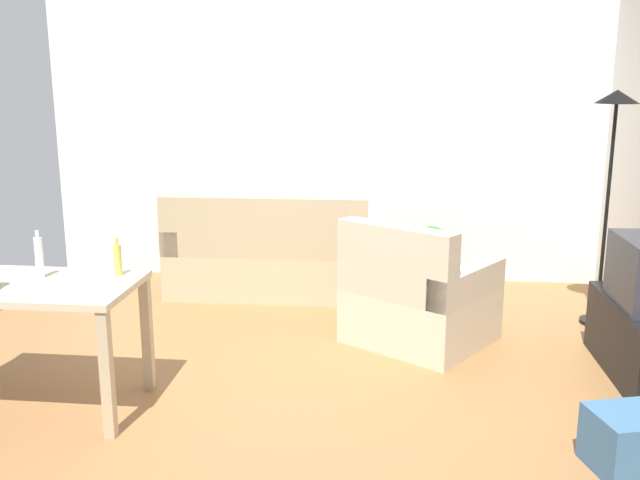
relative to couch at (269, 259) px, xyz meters
The scene contains 10 objects.
ground_plane 1.68m from the couch, 73.96° to the right, with size 5.20×4.40×0.02m, color olive.
wall_rear 1.29m from the couch, 53.32° to the left, with size 5.20×0.10×2.70m, color silver.
couch is the anchor object (origin of this frame).
torchiere_lamp 2.98m from the couch, 11.94° to the right, with size 0.32×0.32×1.81m.
desk 2.58m from the couch, 112.86° to the right, with size 1.21×0.72×0.76m.
potted_plant 1.48m from the couch, 12.16° to the left, with size 0.36×0.36×0.57m.
armchair 1.68m from the couch, 41.42° to the right, with size 1.22×1.20×0.92m.
storage_box 3.58m from the couch, 50.05° to the right, with size 0.48×0.34×0.30m, color #386084.
bottle_clear 2.52m from the couch, 113.48° to the right, with size 0.05×0.05×0.28m.
bottle_squat 2.29m from the couch, 104.11° to the right, with size 0.04×0.04×0.23m.
Camera 1 is at (0.55, -4.49, 1.92)m, focal length 39.94 mm.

